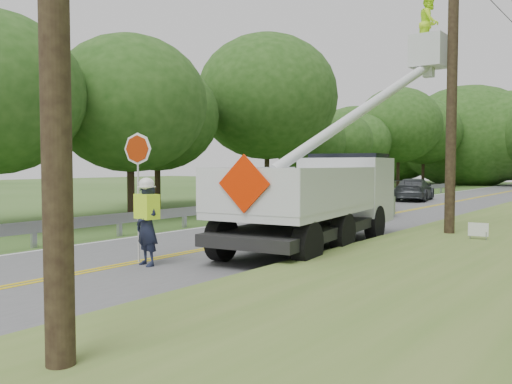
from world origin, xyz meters
The scene contains 11 objects.
ground centered at (0.00, 0.00, 0.00)m, with size 140.00×140.00×0.00m, color #30531C.
road centered at (0.00, 14.00, 0.01)m, with size 7.20×96.00×0.03m.
guardrail centered at (-4.02, 14.91, 0.55)m, with size 0.18×48.00×0.77m.
utility_poles centered at (5.00, 17.02, 5.27)m, with size 1.60×43.30×10.00m.
treeline_left centered at (-10.21, 27.91, 5.58)m, with size 10.47×53.93×10.54m.
flagger centered at (0.53, 1.10, 1.11)m, with size 1.18×0.56×3.08m.
bucket_truck centered at (2.27, 6.82, 1.67)m, with size 4.28×7.99×7.42m.
suv_silver centered at (-1.39, 16.57, 0.82)m, with size 2.64×5.73×1.59m, color #A4A6AB.
suv_darkgrey centered at (-2.47, 26.43, 0.73)m, with size 2.00×4.92×1.43m, color #3D4246.
stop_sign_permanent centered at (-4.19, 17.68, 1.65)m, with size 0.52×0.14×2.50m.
yard_sign centered at (6.05, 8.09, 0.54)m, with size 0.52×0.10×0.76m.
Camera 1 is at (9.78, -7.03, 2.35)m, focal length 36.95 mm.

